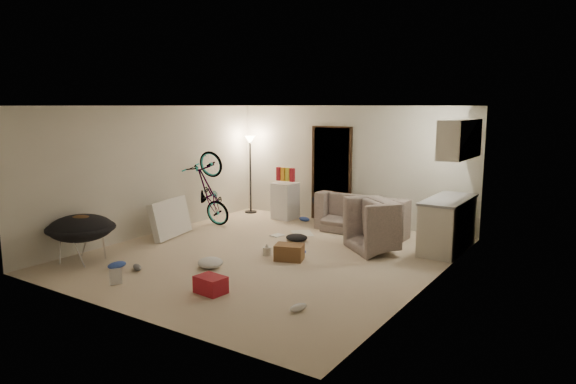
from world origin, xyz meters
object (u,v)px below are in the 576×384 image
Objects in this scene: bicycle at (209,206)px; saucer_chair at (81,234)px; tv_box at (170,218)px; sofa at (365,217)px; drink_case_b at (211,285)px; juicer at (267,251)px; floor_lamp at (250,158)px; mini_fridge at (285,201)px; kitchen_counter at (448,225)px; drink_case_a at (289,252)px; armchair at (389,231)px.

saucer_chair is at bearing 175.11° from bicycle.
bicycle is at bearing 77.63° from tv_box.
sofa reaches higher than drink_case_b.
floor_lamp is at bearing 131.84° from juicer.
mini_fridge reaches higher than sofa.
kitchen_counter reaches higher than saucer_chair.
kitchen_counter is at bearing 26.00° from drink_case_a.
floor_lamp is at bearing -1.21° from bicycle.
juicer is at bearing 83.32° from armchair.
bicycle reaches higher than kitchen_counter.
bicycle is 7.97× the size of juicer.
tv_box is at bearing -156.95° from kitchen_counter.
saucer_chair is (-3.88, -3.40, 0.12)m from armchair.
sofa is 1.77× the size of tv_box.
drink_case_b is 1.97× the size of juicer.
tv_box is at bearing 40.89° from sofa.
saucer_chair is (-4.73, -3.95, 0.02)m from kitchen_counter.
mini_fridge is 4.60m from saucer_chair.
floor_lamp reaches higher than tv_box.
sofa is 1.20× the size of bicycle.
armchair is at bearing 76.07° from drink_case_b.
kitchen_counter is 1.38× the size of saucer_chair.
sofa is 2.57m from juicer.
mini_fridge is 0.75× the size of saucer_chair.
armchair is at bearing -16.77° from floor_lamp.
drink_case_a is (-1.13, -1.48, -0.20)m from armchair.
drink_case_a is (1.80, -2.58, -0.27)m from mini_fridge.
floor_lamp is 1.67× the size of saucer_chair.
kitchen_counter is at bearing 39.66° from juicer.
floor_lamp reaches higher than armchair.
drink_case_b is 1.90m from juicer.
sofa is at bearing 92.18° from drink_case_b.
armchair is 2.57× the size of drink_case_b.
juicer is (-0.67, -2.47, -0.20)m from sofa.
kitchen_counter is at bearing 10.67° from tv_box.
mini_fridge is (0.95, 1.45, -0.02)m from bicycle.
saucer_chair is 5.35× the size of juicer.
drink_case_a is at bearing -51.63° from mini_fridge.
sofa is at bearing -3.74° from floor_lamp.
saucer_chair is 0.99× the size of tv_box.
floor_lamp is 1.39m from mini_fridge.
juicer is (2.29, 1.93, -0.37)m from saucer_chair.
floor_lamp is 2.83m from tv_box.
tv_box is (0.00, -1.11, -0.06)m from bicycle.
mini_fridge is (-3.78, 0.55, -0.04)m from kitchen_counter.
mini_fridge is 0.74× the size of tv_box.
bicycle is at bearing 154.00° from juicer.
floor_lamp is 5.45m from drink_case_b.
mini_fridge is (-2.93, 1.10, 0.07)m from armchair.
drink_case_a is (-0.20, -2.48, -0.15)m from sofa.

